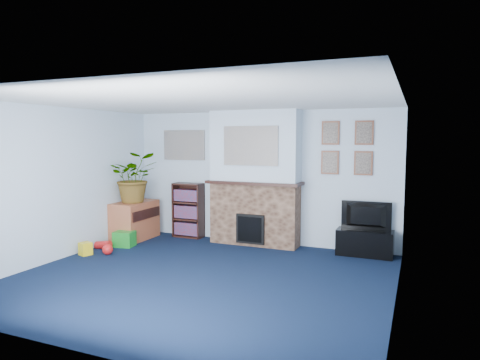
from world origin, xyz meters
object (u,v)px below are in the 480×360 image
at_px(tv_stand, 365,242).
at_px(bookshelf, 189,211).
at_px(television, 366,216).
at_px(sideboard, 135,221).

distance_m(tv_stand, bookshelf, 3.34).
xyz_separation_m(tv_stand, television, (0.00, 0.02, 0.43)).
bearing_deg(bookshelf, television, -0.97).
distance_m(tv_stand, television, 0.43).
distance_m(tv_stand, sideboard, 4.20).
xyz_separation_m(television, sideboard, (-4.17, -0.51, -0.30)).
bearing_deg(tv_stand, bookshelf, 178.68).
relative_size(tv_stand, television, 1.12).
distance_m(television, sideboard, 4.21).
bearing_deg(tv_stand, sideboard, -173.26).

